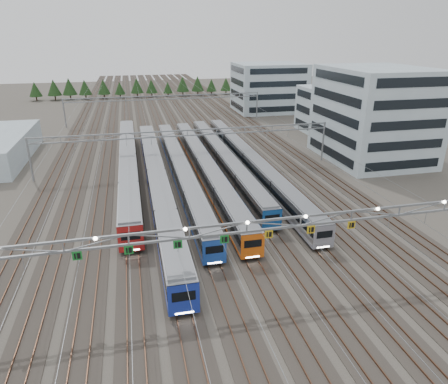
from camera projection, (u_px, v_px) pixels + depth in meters
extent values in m
plane|color=#47423A|center=(245.00, 290.00, 41.31)|extent=(400.00, 400.00, 0.00)
cube|color=#2D2823|center=(162.00, 113.00, 131.69)|extent=(54.00, 260.00, 0.08)
cube|color=brown|center=(81.00, 116.00, 126.27)|extent=(0.08, 260.00, 0.16)
cube|color=brown|center=(236.00, 110.00, 137.02)|extent=(0.08, 260.00, 0.16)
cube|color=brown|center=(160.00, 113.00, 131.49)|extent=(0.08, 260.00, 0.16)
cube|color=brown|center=(164.00, 113.00, 131.79)|extent=(0.08, 260.00, 0.16)
cube|color=black|center=(129.00, 172.00, 74.70)|extent=(2.54, 59.16, 0.38)
cube|color=#9FA1A7|center=(128.00, 163.00, 74.01)|extent=(2.99, 60.36, 3.36)
cube|color=black|center=(128.00, 161.00, 73.86)|extent=(3.05, 60.06, 1.01)
cube|color=#AF1C1B|center=(129.00, 170.00, 74.53)|extent=(3.04, 60.06, 0.37)
cube|color=slate|center=(127.00, 154.00, 73.34)|extent=(2.69, 59.16, 0.27)
cube|color=#AF1C1B|center=(131.00, 239.00, 46.77)|extent=(3.01, 0.12, 3.36)
cube|color=black|center=(131.00, 236.00, 46.59)|extent=(2.24, 0.10, 1.01)
cube|color=white|center=(132.00, 250.00, 47.26)|extent=(1.79, 0.06, 0.16)
cube|color=black|center=(157.00, 189.00, 66.90)|extent=(2.47, 65.17, 0.37)
cube|color=#9FA1A7|center=(157.00, 179.00, 66.23)|extent=(2.91, 66.50, 3.27)
cube|color=black|center=(156.00, 176.00, 66.08)|extent=(2.97, 66.16, 0.99)
cube|color=#1B31A7|center=(157.00, 186.00, 66.74)|extent=(2.96, 66.16, 0.36)
cube|color=slate|center=(156.00, 169.00, 65.58)|extent=(2.62, 65.17, 0.26)
cube|color=#1B31A7|center=(184.00, 300.00, 36.22)|extent=(2.93, 0.12, 3.27)
cube|color=black|center=(184.00, 296.00, 36.05)|extent=(2.18, 0.10, 0.99)
cube|color=white|center=(184.00, 313.00, 36.70)|extent=(1.75, 0.06, 0.16)
cube|color=black|center=(180.00, 178.00, 72.06)|extent=(2.29, 58.90, 0.35)
cube|color=#9FA1A7|center=(180.00, 169.00, 71.44)|extent=(2.70, 60.11, 3.03)
cube|color=black|center=(180.00, 167.00, 71.30)|extent=(2.76, 59.81, 0.92)
cube|color=blue|center=(180.00, 175.00, 71.91)|extent=(2.75, 59.81, 0.34)
cube|color=slate|center=(180.00, 160.00, 70.84)|extent=(2.43, 58.90, 0.24)
cube|color=blue|center=(214.00, 252.00, 44.32)|extent=(2.72, 0.12, 3.03)
cube|color=black|center=(215.00, 249.00, 44.16)|extent=(2.02, 0.10, 0.92)
cube|color=white|center=(215.00, 263.00, 44.76)|extent=(1.62, 0.06, 0.14)
cube|color=black|center=(205.00, 175.00, 73.24)|extent=(2.35, 58.99, 0.36)
cube|color=#9FA1A7|center=(204.00, 166.00, 72.60)|extent=(2.76, 60.19, 3.11)
cube|color=black|center=(204.00, 164.00, 72.46)|extent=(2.82, 59.89, 0.94)
cube|color=orange|center=(205.00, 173.00, 73.09)|extent=(2.81, 59.89, 0.35)
cube|color=slate|center=(204.00, 158.00, 71.98)|extent=(2.49, 58.99, 0.25)
cube|color=orange|center=(253.00, 246.00, 45.44)|extent=(2.78, 0.12, 3.11)
cube|color=black|center=(253.00, 244.00, 45.28)|extent=(2.07, 0.10, 0.94)
cube|color=white|center=(253.00, 257.00, 45.89)|extent=(1.66, 0.06, 0.15)
cube|color=black|center=(223.00, 167.00, 77.99)|extent=(2.25, 55.26, 0.34)
cube|color=#9FA1A7|center=(223.00, 158.00, 77.37)|extent=(2.65, 56.39, 2.98)
cube|color=black|center=(223.00, 157.00, 77.24)|extent=(2.71, 56.11, 0.90)
cube|color=#154998|center=(223.00, 165.00, 77.84)|extent=(2.70, 56.11, 0.33)
cube|color=slate|center=(223.00, 151.00, 76.78)|extent=(2.38, 55.26, 0.24)
cube|color=#154998|center=(272.00, 220.00, 51.93)|extent=(2.67, 0.12, 2.98)
cube|color=black|center=(272.00, 218.00, 51.77)|extent=(1.99, 0.10, 0.90)
cube|color=white|center=(272.00, 229.00, 52.36)|extent=(1.59, 0.06, 0.14)
cube|color=black|center=(250.00, 169.00, 76.39)|extent=(2.29, 61.15, 0.35)
cube|color=#9FA1A7|center=(250.00, 161.00, 75.77)|extent=(2.70, 62.39, 3.04)
cube|color=black|center=(250.00, 159.00, 75.63)|extent=(2.76, 62.08, 0.92)
cube|color=gray|center=(250.00, 167.00, 76.24)|extent=(2.75, 62.08, 0.34)
cube|color=slate|center=(250.00, 153.00, 75.17)|extent=(2.43, 61.15, 0.24)
cube|color=gray|center=(324.00, 237.00, 47.61)|extent=(2.72, 0.12, 3.04)
cube|color=black|center=(325.00, 234.00, 47.45)|extent=(2.02, 0.10, 0.92)
cube|color=white|center=(323.00, 247.00, 48.05)|extent=(1.62, 0.06, 0.14)
cube|color=gray|center=(247.00, 222.00, 38.41)|extent=(56.00, 0.22, 0.22)
cube|color=gray|center=(247.00, 232.00, 38.78)|extent=(56.00, 0.22, 0.22)
cube|color=#18782A|center=(77.00, 256.00, 35.54)|extent=(0.85, 0.06, 0.85)
cube|color=#18782A|center=(129.00, 250.00, 36.49)|extent=(0.85, 0.06, 0.85)
cube|color=#18782A|center=(178.00, 244.00, 37.44)|extent=(0.85, 0.06, 0.85)
cube|color=#18782A|center=(224.00, 239.00, 38.39)|extent=(0.85, 0.06, 0.85)
cube|color=gold|center=(269.00, 234.00, 39.34)|extent=(0.85, 0.06, 0.85)
cube|color=gold|center=(311.00, 229.00, 40.29)|extent=(0.85, 0.06, 0.85)
cube|color=gold|center=(351.00, 225.00, 41.24)|extent=(0.85, 0.06, 0.85)
cylinder|color=gray|center=(30.00, 160.00, 70.07)|extent=(0.36, 0.36, 8.00)
cylinder|color=gray|center=(323.00, 141.00, 81.89)|extent=(0.36, 0.36, 8.00)
cube|color=gray|center=(187.00, 130.00, 74.57)|extent=(56.00, 0.22, 0.22)
cube|color=gray|center=(187.00, 135.00, 74.94)|extent=(56.00, 0.22, 0.22)
cylinder|color=gray|center=(64.00, 113.00, 110.74)|extent=(0.36, 0.36, 8.00)
cylinder|color=gray|center=(257.00, 105.00, 122.57)|extent=(0.36, 0.36, 8.00)
cube|color=gray|center=(165.00, 96.00, 115.24)|extent=(56.00, 0.22, 0.22)
cube|color=gray|center=(165.00, 99.00, 115.61)|extent=(56.00, 0.22, 0.22)
cube|color=#A2B7C2|center=(374.00, 115.00, 81.05)|extent=(18.00, 22.00, 18.53)
cube|color=#A2B7C2|center=(332.00, 111.00, 104.24)|extent=(14.00, 16.00, 11.65)
cube|color=#A2B7C2|center=(269.00, 87.00, 132.93)|extent=(22.00, 18.00, 15.47)
cube|color=#A2B7C2|center=(2.00, 147.00, 82.50)|extent=(10.00, 30.00, 5.34)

